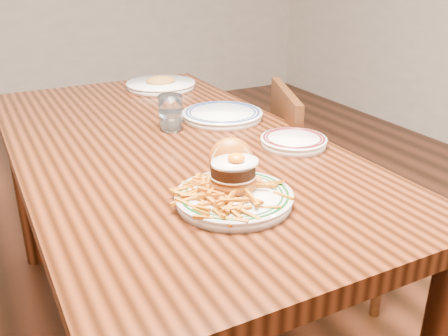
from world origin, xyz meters
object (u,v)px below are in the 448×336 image
main_plate (233,187)px  side_plate (294,141)px  chair_right (311,192)px  table (167,168)px

main_plate → side_plate: main_plate is taller
chair_right → side_plate: size_ratio=4.24×
chair_right → side_plate: chair_right is taller
table → main_plate: main_plate is taller
table → side_plate: 0.39m
chair_right → table: bearing=22.9°
side_plate → table: bearing=158.8°
table → main_plate: size_ratio=5.74×
table → chair_right: size_ratio=1.91×
table → main_plate: 0.46m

